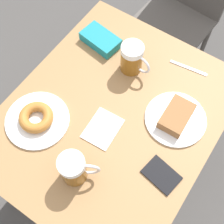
{
  "coord_description": "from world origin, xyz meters",
  "views": [
    {
      "loc": [
        0.31,
        -0.45,
        1.8
      ],
      "look_at": [
        0.0,
        0.0,
        0.73
      ],
      "focal_mm": 50.0,
      "sensor_mm": 36.0,
      "label": 1
    }
  ],
  "objects_px": {
    "beer_mug_center": "(132,58)",
    "napkin_folded": "(103,129)",
    "blue_pouch": "(101,40)",
    "chair": "(182,7)",
    "beer_mug_left": "(74,169)",
    "fork": "(188,68)",
    "plate_with_donut": "(37,119)",
    "plate_with_cake": "(176,117)",
    "passport_near_edge": "(161,175)"
  },
  "relations": [
    {
      "from": "beer_mug_center",
      "to": "beer_mug_left",
      "type": "bearing_deg",
      "value": -80.63
    },
    {
      "from": "plate_with_cake",
      "to": "passport_near_edge",
      "type": "distance_m",
      "value": 0.23
    },
    {
      "from": "beer_mug_center",
      "to": "blue_pouch",
      "type": "distance_m",
      "value": 0.19
    },
    {
      "from": "chair",
      "to": "beer_mug_center",
      "type": "bearing_deg",
      "value": -80.92
    },
    {
      "from": "plate_with_cake",
      "to": "beer_mug_left",
      "type": "height_order",
      "value": "beer_mug_left"
    },
    {
      "from": "chair",
      "to": "fork",
      "type": "bearing_deg",
      "value": -58.68
    },
    {
      "from": "plate_with_donut",
      "to": "blue_pouch",
      "type": "xyz_separation_m",
      "value": [
        -0.02,
        0.45,
        0.0
      ]
    },
    {
      "from": "plate_with_donut",
      "to": "fork",
      "type": "relative_size",
      "value": 1.52
    },
    {
      "from": "beer_mug_left",
      "to": "beer_mug_center",
      "type": "bearing_deg",
      "value": 99.37
    },
    {
      "from": "beer_mug_center",
      "to": "fork",
      "type": "height_order",
      "value": "beer_mug_center"
    },
    {
      "from": "plate_with_donut",
      "to": "beer_mug_center",
      "type": "xyz_separation_m",
      "value": [
        0.17,
        0.41,
        0.05
      ]
    },
    {
      "from": "chair",
      "to": "passport_near_edge",
      "type": "relative_size",
      "value": 6.05
    },
    {
      "from": "napkin_folded",
      "to": "beer_mug_center",
      "type": "bearing_deg",
      "value": 101.34
    },
    {
      "from": "beer_mug_left",
      "to": "passport_near_edge",
      "type": "height_order",
      "value": "beer_mug_left"
    },
    {
      "from": "fork",
      "to": "blue_pouch",
      "type": "xyz_separation_m",
      "value": [
        -0.39,
        -0.1,
        0.02
      ]
    },
    {
      "from": "plate_with_donut",
      "to": "passport_near_edge",
      "type": "xyz_separation_m",
      "value": [
        0.5,
        0.08,
        -0.01
      ]
    },
    {
      "from": "fork",
      "to": "beer_mug_center",
      "type": "bearing_deg",
      "value": -146.06
    },
    {
      "from": "napkin_folded",
      "to": "plate_with_donut",
      "type": "bearing_deg",
      "value": -153.71
    },
    {
      "from": "plate_with_cake",
      "to": "passport_near_edge",
      "type": "bearing_deg",
      "value": -73.57
    },
    {
      "from": "beer_mug_center",
      "to": "blue_pouch",
      "type": "bearing_deg",
      "value": 168.32
    },
    {
      "from": "chair",
      "to": "napkin_folded",
      "type": "distance_m",
      "value": 0.96
    },
    {
      "from": "beer_mug_center",
      "to": "blue_pouch",
      "type": "relative_size",
      "value": 0.77
    },
    {
      "from": "passport_near_edge",
      "to": "fork",
      "type": "bearing_deg",
      "value": 106.3
    },
    {
      "from": "blue_pouch",
      "to": "passport_near_edge",
      "type": "bearing_deg",
      "value": -35.28
    },
    {
      "from": "plate_with_cake",
      "to": "fork",
      "type": "relative_size",
      "value": 1.45
    },
    {
      "from": "plate_with_cake",
      "to": "beer_mug_left",
      "type": "bearing_deg",
      "value": -115.89
    },
    {
      "from": "beer_mug_left",
      "to": "napkin_folded",
      "type": "xyz_separation_m",
      "value": [
        -0.02,
        0.2,
        -0.07
      ]
    },
    {
      "from": "plate_with_cake",
      "to": "plate_with_donut",
      "type": "bearing_deg",
      "value": -145.45
    },
    {
      "from": "beer_mug_left",
      "to": "napkin_folded",
      "type": "bearing_deg",
      "value": 96.37
    },
    {
      "from": "plate_with_cake",
      "to": "napkin_folded",
      "type": "bearing_deg",
      "value": -138.03
    },
    {
      "from": "napkin_folded",
      "to": "fork",
      "type": "xyz_separation_m",
      "value": [
        0.14,
        0.43,
        -0.0
      ]
    },
    {
      "from": "plate_with_cake",
      "to": "fork",
      "type": "distance_m",
      "value": 0.25
    },
    {
      "from": "plate_with_donut",
      "to": "beer_mug_left",
      "type": "relative_size",
      "value": 1.83
    },
    {
      "from": "beer_mug_left",
      "to": "beer_mug_center",
      "type": "distance_m",
      "value": 0.5
    },
    {
      "from": "plate_with_donut",
      "to": "beer_mug_left",
      "type": "distance_m",
      "value": 0.27
    },
    {
      "from": "beer_mug_left",
      "to": "chair",
      "type": "bearing_deg",
      "value": 96.78
    },
    {
      "from": "plate_with_cake",
      "to": "beer_mug_center",
      "type": "relative_size",
      "value": 1.71
    },
    {
      "from": "napkin_folded",
      "to": "chair",
      "type": "bearing_deg",
      "value": 96.86
    },
    {
      "from": "chair",
      "to": "fork",
      "type": "xyz_separation_m",
      "value": [
        0.25,
        -0.5,
        0.19
      ]
    },
    {
      "from": "plate_with_donut",
      "to": "fork",
      "type": "distance_m",
      "value": 0.66
    },
    {
      "from": "beer_mug_center",
      "to": "napkin_folded",
      "type": "xyz_separation_m",
      "value": [
        0.06,
        -0.3,
        -0.07
      ]
    },
    {
      "from": "beer_mug_left",
      "to": "passport_near_edge",
      "type": "xyz_separation_m",
      "value": [
        0.25,
        0.17,
        -0.06
      ]
    },
    {
      "from": "blue_pouch",
      "to": "fork",
      "type": "bearing_deg",
      "value": 14.04
    },
    {
      "from": "beer_mug_center",
      "to": "chair",
      "type": "bearing_deg",
      "value": 94.71
    },
    {
      "from": "blue_pouch",
      "to": "chair",
      "type": "bearing_deg",
      "value": 77.31
    },
    {
      "from": "beer_mug_left",
      "to": "fork",
      "type": "relative_size",
      "value": 0.83
    },
    {
      "from": "napkin_folded",
      "to": "plate_with_cake",
      "type": "bearing_deg",
      "value": 41.97
    },
    {
      "from": "beer_mug_left",
      "to": "fork",
      "type": "xyz_separation_m",
      "value": [
        0.12,
        0.63,
        -0.07
      ]
    },
    {
      "from": "fork",
      "to": "blue_pouch",
      "type": "distance_m",
      "value": 0.4
    },
    {
      "from": "plate_with_donut",
      "to": "napkin_folded",
      "type": "distance_m",
      "value": 0.26
    }
  ]
}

